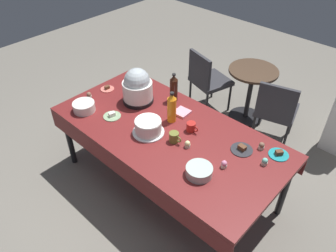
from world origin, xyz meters
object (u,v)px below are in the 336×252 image
at_px(frosted_layer_cake, 148,127).
at_px(maroon_chair_left, 207,78).
at_px(dessert_plate_sage, 112,116).
at_px(soda_bottle_orange_juice, 172,108).
at_px(maroon_chair_right, 276,109).
at_px(cupcake_berry, 265,162).
at_px(cupcake_mint, 262,146).
at_px(dessert_plate_charcoal, 242,149).
at_px(potluck_table, 168,135).
at_px(dessert_plate_coral, 107,89).
at_px(dessert_plate_teal, 279,154).
at_px(glass_salad_bowl, 199,171).
at_px(ceramic_snack_bowl, 84,107).
at_px(coffee_mug_red, 191,127).
at_px(coffee_mug_olive, 174,137).
at_px(cupcake_cocoa, 224,164).
at_px(cupcake_lemon, 89,95).
at_px(round_cafe_table, 251,85).
at_px(slow_cooker, 137,87).
at_px(soda_bottle_cola, 174,88).
at_px(cupcake_vanilla, 187,144).

distance_m(frosted_layer_cake, maroon_chair_left, 1.60).
relative_size(dessert_plate_sage, soda_bottle_orange_juice, 0.54).
bearing_deg(maroon_chair_right, dessert_plate_sage, -121.51).
relative_size(cupcake_berry, cupcake_mint, 1.00).
bearing_deg(dessert_plate_charcoal, soda_bottle_orange_juice, -171.80).
relative_size(potluck_table, soda_bottle_orange_juice, 6.97).
bearing_deg(potluck_table, dessert_plate_charcoal, 20.15).
xyz_separation_m(dessert_plate_coral, soda_bottle_orange_juice, (0.88, 0.07, 0.14)).
distance_m(dessert_plate_charcoal, dessert_plate_teal, 0.31).
xyz_separation_m(potluck_table, maroon_chair_left, (-0.57, 1.35, -0.20)).
distance_m(glass_salad_bowl, ceramic_snack_bowl, 1.37).
relative_size(coffee_mug_red, coffee_mug_olive, 0.98).
bearing_deg(dessert_plate_coral, frosted_layer_cake, -13.78).
height_order(dessert_plate_coral, soda_bottle_orange_juice, soda_bottle_orange_juice).
bearing_deg(maroon_chair_left, cupcake_cocoa, -48.63).
distance_m(cupcake_mint, coffee_mug_red, 0.64).
bearing_deg(cupcake_lemon, cupcake_mint, 17.25).
relative_size(cupcake_berry, maroon_chair_left, 0.08).
bearing_deg(cupcake_berry, ceramic_snack_bowl, -161.88).
distance_m(cupcake_berry, round_cafe_table, 1.66).
height_order(slow_cooker, dessert_plate_teal, slow_cooker).
distance_m(slow_cooker, soda_bottle_cola, 0.36).
xyz_separation_m(cupcake_mint, maroon_chair_right, (-0.33, 0.99, -0.29)).
xyz_separation_m(potluck_table, dessert_plate_coral, (-0.96, 0.06, 0.07)).
distance_m(coffee_mug_olive, maroon_chair_left, 1.62).
distance_m(soda_bottle_cola, coffee_mug_red, 0.53).
xyz_separation_m(slow_cooker, ceramic_snack_bowl, (-0.27, -0.47, -0.12)).
height_order(cupcake_lemon, maroon_chair_left, maroon_chair_left).
bearing_deg(coffee_mug_olive, slow_cooker, 162.97).
distance_m(coffee_mug_olive, maroon_chair_right, 1.48).
height_order(potluck_table, coffee_mug_olive, coffee_mug_olive).
bearing_deg(glass_salad_bowl, coffee_mug_red, 136.36).
bearing_deg(dessert_plate_charcoal, slow_cooker, -175.23).
xyz_separation_m(soda_bottle_cola, round_cafe_table, (0.24, 1.17, -0.40)).
bearing_deg(cupcake_berry, cupcake_cocoa, -131.83).
distance_m(dessert_plate_sage, coffee_mug_red, 0.78).
bearing_deg(soda_bottle_cola, maroon_chair_right, 53.17).
distance_m(cupcake_vanilla, coffee_mug_red, 0.23).
distance_m(cupcake_berry, cupcake_mint, 0.19).
xyz_separation_m(glass_salad_bowl, dessert_plate_coral, (-1.51, 0.30, -0.03)).
relative_size(dessert_plate_coral, coffee_mug_olive, 1.14).
relative_size(dessert_plate_charcoal, cupcake_cocoa, 2.81).
height_order(dessert_plate_sage, cupcake_cocoa, cupcake_cocoa).
bearing_deg(coffee_mug_red, dessert_plate_coral, -175.98).
height_order(slow_cooker, coffee_mug_red, slow_cooker).
distance_m(slow_cooker, coffee_mug_olive, 0.73).
height_order(dessert_plate_charcoal, soda_bottle_orange_juice, soda_bottle_orange_juice).
bearing_deg(frosted_layer_cake, cupcake_berry, 20.18).
xyz_separation_m(frosted_layer_cake, round_cafe_table, (0.06, 1.72, -0.32)).
height_order(dessert_plate_charcoal, soda_bottle_cola, soda_bottle_cola).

